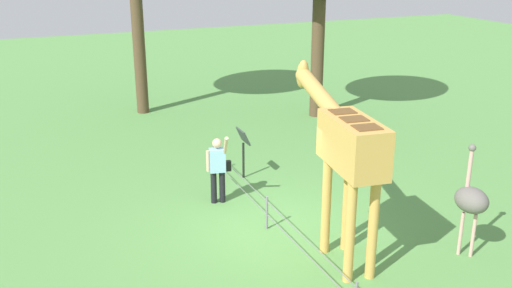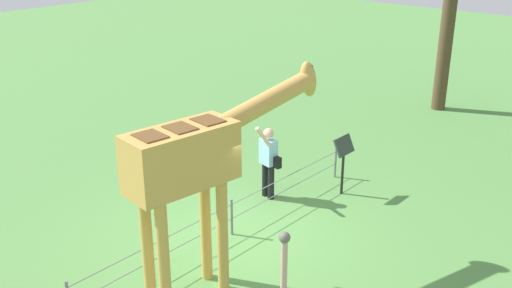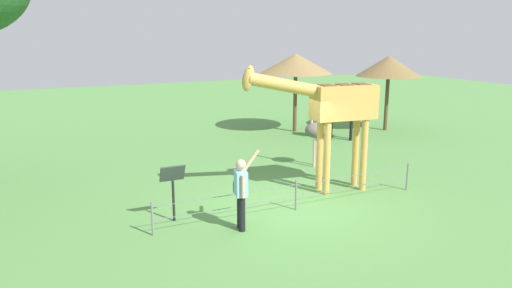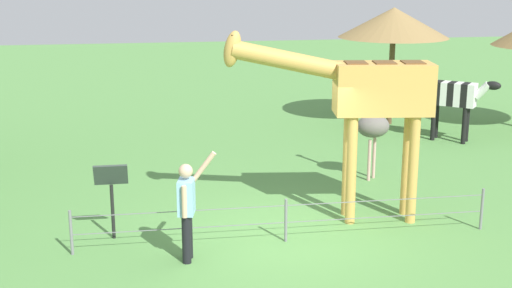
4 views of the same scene
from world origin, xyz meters
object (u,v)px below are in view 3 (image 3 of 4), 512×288
(ostrich, at_px, (315,130))
(zebra, at_px, (344,111))
(shade_hut_near, at_px, (389,66))
(visitor, at_px, (241,190))
(shade_hut_far, at_px, (296,64))
(info_sign, at_px, (173,181))
(giraffe, at_px, (334,108))

(ostrich, bearing_deg, zebra, -137.65)
(shade_hut_near, bearing_deg, visitor, 35.51)
(visitor, bearing_deg, ostrich, -139.11)
(shade_hut_far, xyz_separation_m, info_sign, (7.57, 7.58, -1.95))
(zebra, bearing_deg, shade_hut_near, -165.28)
(visitor, height_order, shade_hut_far, shade_hut_far)
(visitor, distance_m, info_sign, 1.62)
(ostrich, bearing_deg, giraffe, 68.02)
(shade_hut_far, bearing_deg, shade_hut_near, 158.63)
(giraffe, xyz_separation_m, info_sign, (4.46, 0.25, -1.33))
(zebra, bearing_deg, ostrich, 42.35)
(zebra, bearing_deg, visitor, 41.52)
(shade_hut_near, bearing_deg, info_sign, 28.41)
(visitor, distance_m, shade_hut_far, 10.95)
(giraffe, height_order, visitor, giraffe)
(giraffe, xyz_separation_m, visitor, (3.26, 1.35, -1.37))
(shade_hut_far, distance_m, info_sign, 10.89)
(giraffe, distance_m, shade_hut_far, 7.99)
(shade_hut_near, xyz_separation_m, info_sign, (11.31, 6.12, -1.83))
(zebra, bearing_deg, shade_hut_far, -66.72)
(zebra, distance_m, ostrich, 4.26)
(shade_hut_far, bearing_deg, info_sign, 45.03)
(zebra, xyz_separation_m, info_sign, (8.52, 5.39, -0.21))
(visitor, relative_size, ostrich, 0.78)
(visitor, height_order, info_sign, visitor)
(info_sign, bearing_deg, shade_hut_near, -151.59)
(shade_hut_far, height_order, info_sign, shade_hut_far)
(ostrich, xyz_separation_m, shade_hut_far, (-2.20, -5.06, 1.72))
(visitor, xyz_separation_m, ostrich, (-4.18, -3.62, 0.27))
(shade_hut_far, relative_size, info_sign, 2.52)
(shade_hut_far, bearing_deg, zebra, 113.28)
(visitor, bearing_deg, zebra, -138.48)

